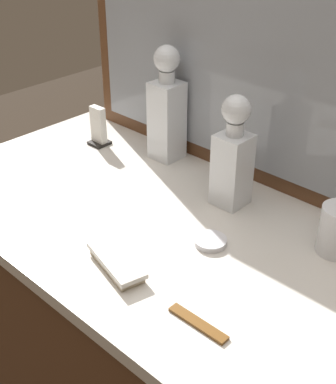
{
  "coord_description": "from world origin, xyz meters",
  "views": [
    {
      "loc": [
        0.65,
        -0.68,
        1.48
      ],
      "look_at": [
        0.0,
        0.0,
        0.91
      ],
      "focal_mm": 49.3,
      "sensor_mm": 36.0,
      "label": 1
    }
  ],
  "objects_px": {
    "crystal_decanter_rear": "(167,114)",
    "napkin_holder": "(99,129)",
    "silver_brush_right": "(116,263)",
    "crystal_decanter_center": "(232,162)",
    "porcelain_dish": "(210,241)",
    "tortoiseshell_comb": "(198,323)"
  },
  "relations": [
    {
      "from": "crystal_decanter_rear",
      "to": "napkin_holder",
      "type": "xyz_separation_m",
      "value": [
        -0.19,
        -0.07,
        -0.07
      ]
    },
    {
      "from": "crystal_decanter_rear",
      "to": "silver_brush_right",
      "type": "distance_m",
      "value": 0.49
    },
    {
      "from": "crystal_decanter_center",
      "to": "porcelain_dish",
      "type": "height_order",
      "value": "crystal_decanter_center"
    },
    {
      "from": "crystal_decanter_rear",
      "to": "crystal_decanter_center",
      "type": "relative_size",
      "value": 1.15
    },
    {
      "from": "crystal_decanter_center",
      "to": "silver_brush_right",
      "type": "height_order",
      "value": "crystal_decanter_center"
    },
    {
      "from": "napkin_holder",
      "to": "crystal_decanter_rear",
      "type": "bearing_deg",
      "value": 21.29
    },
    {
      "from": "silver_brush_right",
      "to": "tortoiseshell_comb",
      "type": "bearing_deg",
      "value": -1.67
    },
    {
      "from": "crystal_decanter_rear",
      "to": "porcelain_dish",
      "type": "relative_size",
      "value": 4.4
    },
    {
      "from": "crystal_decanter_center",
      "to": "napkin_holder",
      "type": "height_order",
      "value": "crystal_decanter_center"
    },
    {
      "from": "silver_brush_right",
      "to": "tortoiseshell_comb",
      "type": "distance_m",
      "value": 0.21
    },
    {
      "from": "crystal_decanter_rear",
      "to": "crystal_decanter_center",
      "type": "xyz_separation_m",
      "value": [
        0.26,
        -0.07,
        -0.02
      ]
    },
    {
      "from": "silver_brush_right",
      "to": "napkin_holder",
      "type": "height_order",
      "value": "napkin_holder"
    },
    {
      "from": "napkin_holder",
      "to": "silver_brush_right",
      "type": "bearing_deg",
      "value": -36.79
    },
    {
      "from": "crystal_decanter_center",
      "to": "tortoiseshell_comb",
      "type": "bearing_deg",
      "value": -59.94
    },
    {
      "from": "tortoiseshell_comb",
      "to": "napkin_holder",
      "type": "bearing_deg",
      "value": 152.73
    },
    {
      "from": "tortoiseshell_comb",
      "to": "crystal_decanter_rear",
      "type": "bearing_deg",
      "value": 138.41
    },
    {
      "from": "silver_brush_right",
      "to": "porcelain_dish",
      "type": "height_order",
      "value": "silver_brush_right"
    },
    {
      "from": "crystal_decanter_rear",
      "to": "napkin_holder",
      "type": "bearing_deg",
      "value": -158.71
    },
    {
      "from": "silver_brush_right",
      "to": "tortoiseshell_comb",
      "type": "xyz_separation_m",
      "value": [
        0.21,
        -0.01,
        -0.01
      ]
    },
    {
      "from": "crystal_decanter_center",
      "to": "napkin_holder",
      "type": "distance_m",
      "value": 0.46
    },
    {
      "from": "crystal_decanter_center",
      "to": "silver_brush_right",
      "type": "bearing_deg",
      "value": -92.11
    },
    {
      "from": "crystal_decanter_rear",
      "to": "porcelain_dish",
      "type": "bearing_deg",
      "value": -33.58
    }
  ]
}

